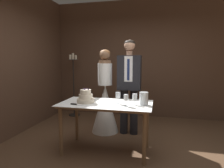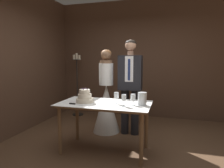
% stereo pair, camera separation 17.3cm
% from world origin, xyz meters
% --- Properties ---
extents(ground_plane, '(40.00, 40.00, 0.00)m').
position_xyz_m(ground_plane, '(0.00, 0.00, 0.00)').
color(ground_plane, brown).
extents(wall_back, '(4.41, 0.12, 2.92)m').
position_xyz_m(wall_back, '(0.00, 2.38, 1.46)').
color(wall_back, '#513828').
rests_on(wall_back, ground_plane).
extents(cake_table, '(1.43, 0.78, 0.78)m').
position_xyz_m(cake_table, '(-0.22, 0.17, 0.69)').
color(cake_table, brown).
rests_on(cake_table, ground_plane).
extents(tiered_cake, '(0.28, 0.28, 0.23)m').
position_xyz_m(tiered_cake, '(-0.54, 0.13, 0.87)').
color(tiered_cake, beige).
rests_on(tiered_cake, cake_table).
extents(cake_knife, '(0.41, 0.09, 0.02)m').
position_xyz_m(cake_knife, '(-0.59, -0.07, 0.79)').
color(cake_knife, silver).
rests_on(cake_knife, cake_table).
extents(wine_glass_near, '(0.07, 0.07, 0.18)m').
position_xyz_m(wine_glass_near, '(-0.03, 0.16, 0.91)').
color(wine_glass_near, silver).
rests_on(wine_glass_near, cake_table).
extents(wine_glass_middle, '(0.07, 0.07, 0.17)m').
position_xyz_m(wine_glass_middle, '(0.23, 0.14, 0.89)').
color(wine_glass_middle, silver).
rests_on(wine_glass_middle, cake_table).
extents(wine_glass_far, '(0.07, 0.07, 0.17)m').
position_xyz_m(wine_glass_far, '(0.12, 0.03, 0.90)').
color(wine_glass_far, silver).
rests_on(wine_glass_far, cake_table).
extents(hurricane_candle, '(0.13, 0.13, 0.19)m').
position_xyz_m(hurricane_candle, '(0.36, 0.18, 0.88)').
color(hurricane_candle, silver).
rests_on(hurricane_candle, cake_table).
extents(bride, '(0.54, 0.54, 1.65)m').
position_xyz_m(bride, '(-0.46, 1.00, 0.61)').
color(bride, white).
rests_on(bride, ground_plane).
extents(groom, '(0.44, 0.25, 1.82)m').
position_xyz_m(groom, '(0.02, 1.00, 1.03)').
color(groom, black).
rests_on(groom, ground_plane).
extents(candle_stand, '(0.28, 0.28, 1.61)m').
position_xyz_m(candle_stand, '(-1.56, 1.95, 0.81)').
color(candle_stand, black).
rests_on(candle_stand, ground_plane).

